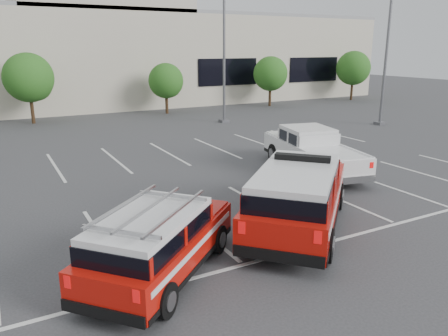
# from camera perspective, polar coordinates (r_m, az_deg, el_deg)

# --- Properties ---
(ground) EXTENTS (120.00, 120.00, 0.00)m
(ground) POSITION_cam_1_polar(r_m,az_deg,el_deg) (14.51, 5.93, -5.43)
(ground) COLOR #353537
(ground) RESTS_ON ground
(stall_markings) EXTENTS (23.00, 15.00, 0.01)m
(stall_markings) POSITION_cam_1_polar(r_m,az_deg,el_deg) (18.19, -2.06, -0.98)
(stall_markings) COLOR silver
(stall_markings) RESTS_ON ground
(convention_building) EXTENTS (60.00, 16.99, 13.20)m
(convention_building) POSITION_cam_1_polar(r_m,az_deg,el_deg) (43.72, -18.64, 14.12)
(convention_building) COLOR beige
(convention_building) RESTS_ON ground
(tree_mid_left) EXTENTS (3.37, 3.37, 4.85)m
(tree_mid_left) POSITION_cam_1_polar(r_m,az_deg,el_deg) (33.37, -24.00, 10.53)
(tree_mid_left) COLOR #3F2B19
(tree_mid_left) RESTS_ON ground
(tree_mid_right) EXTENTS (2.77, 2.77, 3.99)m
(tree_mid_right) POSITION_cam_1_polar(r_m,az_deg,el_deg) (35.67, -7.48, 11.08)
(tree_mid_right) COLOR #3F2B19
(tree_mid_right) RESTS_ON ground
(tree_right) EXTENTS (3.07, 3.07, 4.42)m
(tree_right) POSITION_cam_1_polar(r_m,az_deg,el_deg) (40.35, 6.16, 12.00)
(tree_right) COLOR #3F2B19
(tree_right) RESTS_ON ground
(tree_far_right) EXTENTS (3.37, 3.37, 4.85)m
(tree_far_right) POSITION_cam_1_polar(r_m,az_deg,el_deg) (46.73, 16.57, 12.26)
(tree_far_right) COLOR #3F2B19
(tree_far_right) RESTS_ON ground
(light_pole_mid) EXTENTS (0.90, 0.60, 10.24)m
(light_pole_mid) POSITION_cam_1_polar(r_m,az_deg,el_deg) (30.88, 0.02, 15.53)
(light_pole_mid) COLOR #59595E
(light_pole_mid) RESTS_ON ground
(light_pole_right) EXTENTS (0.90, 0.60, 10.24)m
(light_pole_right) POSITION_cam_1_polar(r_m,az_deg,el_deg) (31.79, 20.51, 14.59)
(light_pole_right) COLOR #59595E
(light_pole_right) RESTS_ON ground
(fire_chief_suv) EXTENTS (5.88, 5.73, 2.12)m
(fire_chief_suv) POSITION_cam_1_polar(r_m,az_deg,el_deg) (12.85, 9.64, -4.25)
(fire_chief_suv) COLOR #B41008
(fire_chief_suv) RESTS_ON ground
(white_pickup) EXTENTS (3.27, 6.28, 1.84)m
(white_pickup) POSITION_cam_1_polar(r_m,az_deg,el_deg) (19.04, 11.40, 1.73)
(white_pickup) COLOR silver
(white_pickup) RESTS_ON ground
(ladder_suv) EXTENTS (4.71, 4.50, 1.85)m
(ladder_suv) POSITION_cam_1_polar(r_m,az_deg,el_deg) (10.28, -8.49, -10.15)
(ladder_suv) COLOR #B41008
(ladder_suv) RESTS_ON ground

